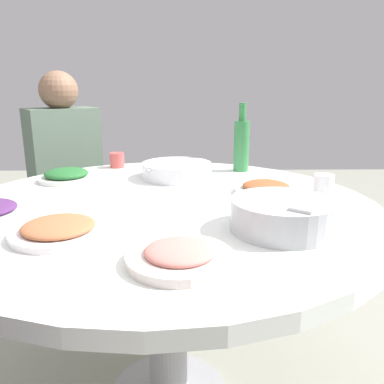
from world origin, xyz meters
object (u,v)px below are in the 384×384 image
(round_dining_table, at_px, (166,235))
(dish_greens, at_px, (66,176))
(rice_bowl, at_px, (282,214))
(dish_stirfry, at_px, (266,188))
(tea_cup_near, at_px, (324,184))
(dish_shrimp, at_px, (180,255))
(dish_tofu_braise, at_px, (59,229))
(diner_left, at_px, (65,160))
(stool_for_diner_left, at_px, (73,255))
(tea_cup_far, at_px, (117,160))
(soup_bowl, at_px, (177,171))
(green_bottle, at_px, (241,144))

(round_dining_table, relative_size, dish_greens, 6.44)
(rice_bowl, bearing_deg, dish_stirfry, 85.34)
(dish_stirfry, bearing_deg, tea_cup_near, -2.07)
(dish_shrimp, distance_m, dish_tofu_braise, 0.34)
(round_dining_table, height_order, dish_shrimp, dish_shrimp)
(round_dining_table, relative_size, dish_stirfry, 6.33)
(diner_left, bearing_deg, dish_tofu_braise, -74.09)
(dish_shrimp, xyz_separation_m, stool_for_diner_left, (-0.61, 1.24, -0.56))
(rice_bowl, relative_size, tea_cup_far, 4.03)
(dish_greens, relative_size, tea_cup_near, 3.07)
(soup_bowl, relative_size, dish_shrimp, 1.21)
(tea_cup_far, height_order, diner_left, diner_left)
(tea_cup_near, bearing_deg, dish_tofu_braise, -154.49)
(round_dining_table, bearing_deg, dish_shrimp, -83.15)
(dish_stirfry, bearing_deg, rice_bowl, -94.66)
(round_dining_table, relative_size, tea_cup_far, 20.38)
(dish_shrimp, height_order, diner_left, diner_left)
(tea_cup_far, xyz_separation_m, diner_left, (-0.32, 0.25, -0.04))
(rice_bowl, bearing_deg, tea_cup_near, 56.96)
(dish_stirfry, relative_size, diner_left, 0.28)
(green_bottle, xyz_separation_m, diner_left, (-0.87, 0.33, -0.13))
(soup_bowl, relative_size, dish_greens, 1.33)
(round_dining_table, distance_m, dish_greens, 0.52)
(dish_shrimp, height_order, stool_for_diner_left, dish_shrimp)
(green_bottle, xyz_separation_m, tea_cup_near, (0.24, -0.38, -0.08))
(tea_cup_near, bearing_deg, stool_for_diner_left, 147.45)
(stool_for_diner_left, xyz_separation_m, diner_left, (0.00, 0.00, 0.54))
(green_bottle, bearing_deg, tea_cup_far, 171.72)
(stool_for_diner_left, bearing_deg, dish_shrimp, -63.69)
(dish_shrimp, xyz_separation_m, tea_cup_far, (-0.30, 1.00, 0.02))
(dish_greens, distance_m, dish_stirfry, 0.77)
(dish_shrimp, xyz_separation_m, green_bottle, (0.25, 0.91, 0.10))
(tea_cup_near, xyz_separation_m, tea_cup_far, (-0.79, 0.46, -0.00))
(dish_tofu_braise, bearing_deg, diner_left, 105.91)
(dish_greens, bearing_deg, stool_for_diner_left, 107.55)
(dish_tofu_braise, height_order, tea_cup_near, tea_cup_near)
(rice_bowl, distance_m, dish_stirfry, 0.36)
(dish_shrimp, height_order, tea_cup_far, tea_cup_far)
(soup_bowl, bearing_deg, tea_cup_far, 142.56)
(soup_bowl, distance_m, dish_stirfry, 0.40)
(dish_greens, xyz_separation_m, dish_tofu_braise, (0.15, -0.58, -0.00))
(tea_cup_near, relative_size, stool_for_diner_left, 0.16)
(dish_tofu_braise, bearing_deg, tea_cup_near, 25.51)
(dish_tofu_braise, height_order, tea_cup_far, tea_cup_far)
(round_dining_table, relative_size, stool_for_diner_left, 3.13)
(tea_cup_far, bearing_deg, soup_bowl, -37.44)
(green_bottle, relative_size, tea_cup_near, 4.23)
(rice_bowl, distance_m, tea_cup_far, 0.98)
(dish_stirfry, distance_m, tea_cup_near, 0.20)
(soup_bowl, height_order, stool_for_diner_left, soup_bowl)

